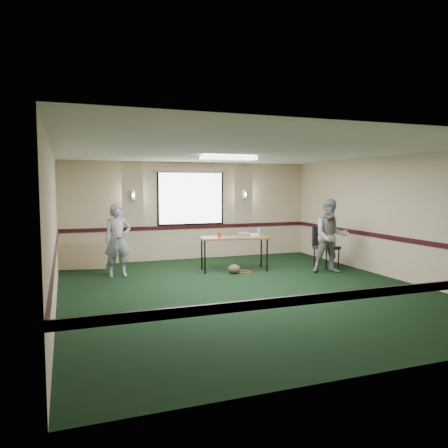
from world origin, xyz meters
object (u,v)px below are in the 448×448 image
object	(u,v)px
person_left	(118,240)
folding_table	(234,239)
conference_chair	(324,243)
person_right	(331,236)
projector	(244,235)

from	to	relation	value
person_left	folding_table	bearing A→B (deg)	-8.38
folding_table	conference_chair	size ratio (longest dim) A/B	1.67
person_right	person_left	bearing A→B (deg)	-177.16
person_right	projector	bearing A→B (deg)	167.76
folding_table	person_right	distance (m)	2.28
folding_table	person_right	bearing A→B (deg)	-17.85
person_left	person_right	size ratio (longest dim) A/B	0.94
projector	conference_chair	bearing A→B (deg)	12.02
folding_table	person_left	size ratio (longest dim) A/B	1.05
folding_table	conference_chair	distance (m)	2.33
folding_table	person_right	size ratio (longest dim) A/B	0.99
projector	person_left	xyz separation A→B (m)	(-2.97, 0.27, -0.04)
conference_chair	person_left	bearing A→B (deg)	161.06
person_right	folding_table	bearing A→B (deg)	171.05
projector	person_left	size ratio (longest dim) A/B	0.17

